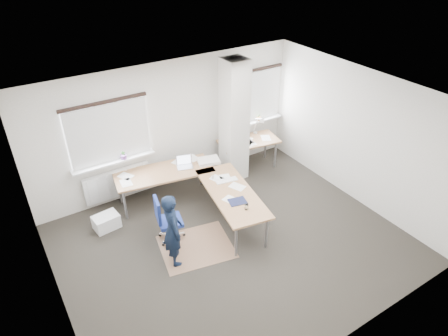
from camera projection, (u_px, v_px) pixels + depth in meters
ground at (233, 244)px, 7.42m from camera, size 6.00×6.00×0.00m
room_shell at (229, 149)px, 6.91m from camera, size 6.04×5.04×2.82m
floor_mat at (196, 247)px, 7.35m from camera, size 1.46×1.31×0.01m
white_crate at (106, 222)px, 7.73m from camera, size 0.51×0.38×0.29m
desk_main at (199, 182)px, 7.92m from camera, size 2.40×2.98×0.96m
desk_side at (249, 142)px, 9.37m from camera, size 1.50×0.93×1.22m
task_chair at (169, 228)px, 7.38m from camera, size 0.53×0.52×0.96m
person at (173, 230)px, 6.70m from camera, size 0.41×0.56×1.39m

